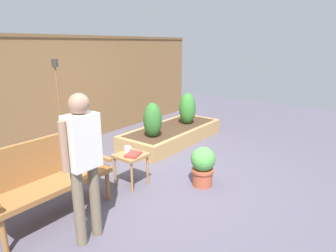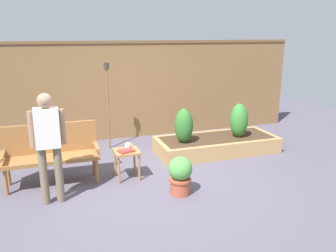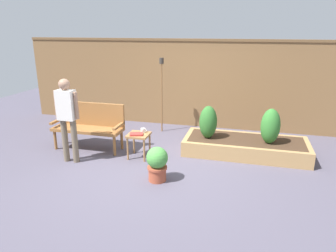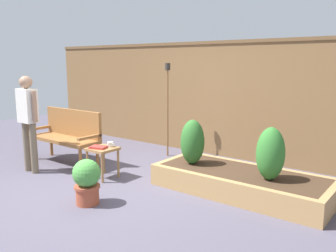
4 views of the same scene
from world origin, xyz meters
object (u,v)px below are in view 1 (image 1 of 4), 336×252
Objects in this scene: garden_bench at (47,173)px; potted_boxwood at (203,165)px; cup_on_table at (128,149)px; shrub_near_bench at (153,120)px; side_table at (131,160)px; shrub_far_corner at (187,109)px; tiki_torch at (58,93)px; person_by_bench at (83,157)px; book_on_table at (133,154)px.

potted_boxwood is (1.77, -1.06, -0.23)m from garden_bench.
garden_bench is 1.21m from cup_on_table.
potted_boxwood is 1.61m from shrub_near_bench.
shrub_far_corner reaches higher than side_table.
shrub_far_corner is at bearing 12.26° from cup_on_table.
shrub_near_bench is at bearing 26.90° from side_table.
garden_bench is 2.42m from shrub_near_bench.
cup_on_table is 0.19× the size of shrub_near_bench.
tiki_torch is at bearing 104.28° from potted_boxwood.
garden_bench is at bearing -170.73° from shrub_near_bench.
shrub_far_corner reaches higher than potted_boxwood.
garden_bench is 11.33× the size of cup_on_table.
person_by_bench is at bearing -90.93° from garden_bench.
garden_bench is at bearing -173.76° from shrub_far_corner.
side_table is 2.50m from shrub_far_corner.
garden_bench is at bearing 168.39° from side_table.
potted_boxwood is at bearing -53.20° from side_table.
shrub_near_bench is (0.62, 1.45, 0.31)m from potted_boxwood.
potted_boxwood is (0.64, -0.76, -0.18)m from book_on_table.
side_table is 1.40m from shrub_near_bench.
person_by_bench is (-1.16, -0.50, 0.54)m from side_table.
cup_on_table is 0.08× the size of person_by_bench.
side_table is 0.71× the size of shrub_far_corner.
tiki_torch reaches higher than person_by_bench.
garden_bench is 2.48× the size of potted_boxwood.
garden_bench reaches higher than cup_on_table.
shrub_near_bench is at bearing 23.43° from cup_on_table.
garden_bench is 1.17m from book_on_table.
person_by_bench is at bearing -162.44° from shrub_far_corner.
side_table is at bearing 23.42° from person_by_bench.
cup_on_table is at bearing -156.57° from shrub_near_bench.
person_by_bench is (-1.15, -0.44, 0.44)m from book_on_table.
person_by_bench reaches higher than shrub_far_corner.
book_on_table is 0.35× the size of shrub_far_corner.
book_on_table is at bearing -105.55° from side_table.
side_table is at bearing -115.13° from cup_on_table.
potted_boxwood is at bearing -140.93° from shrub_far_corner.
tiki_torch is (0.01, 1.72, 0.70)m from book_on_table.
person_by_bench is (-3.57, -1.13, 0.30)m from shrub_far_corner.
shrub_near_bench is 1.17m from shrub_far_corner.
shrub_near_bench is 2.67m from person_by_bench.
garden_bench is 1.19m from side_table.
cup_on_table is 0.19× the size of shrub_far_corner.
cup_on_table is 0.07× the size of tiki_torch.
book_on_table is 0.14× the size of tiki_torch.
cup_on_table is 1.29m from shrub_near_bench.
person_by_bench is (-1.78, 0.32, 0.62)m from potted_boxwood.
shrub_near_bench is 1.71m from tiki_torch.
book_on_table is at bearing -14.92° from garden_bench.
potted_boxwood is at bearing -75.72° from tiki_torch.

